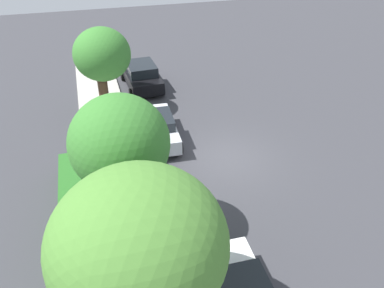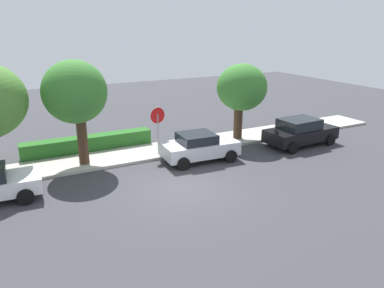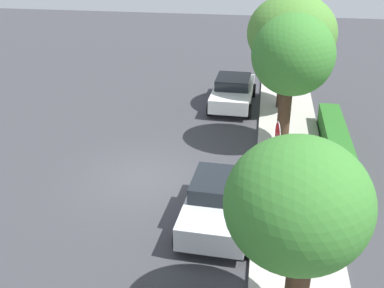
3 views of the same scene
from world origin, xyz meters
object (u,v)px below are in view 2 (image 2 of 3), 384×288
(stop_sign, at_px, (158,122))
(street_tree_mid_block, at_px, (242,88))
(parked_car_silver, at_px, (199,146))
(street_tree_far, at_px, (75,93))
(parked_car_black, at_px, (300,132))

(stop_sign, distance_m, street_tree_mid_block, 5.51)
(parked_car_silver, xyz_separation_m, street_tree_far, (-5.52, 2.02, 2.87))
(parked_car_black, bearing_deg, street_tree_mid_block, 139.03)
(stop_sign, distance_m, parked_car_silver, 2.49)
(parked_car_silver, xyz_separation_m, parked_car_black, (6.35, -0.44, 0.06))
(stop_sign, height_order, parked_car_black, stop_sign)
(parked_car_silver, distance_m, street_tree_mid_block, 4.82)
(stop_sign, xyz_separation_m, street_tree_mid_block, (5.34, 0.26, 1.31))
(street_tree_far, bearing_deg, stop_sign, -6.78)
(parked_car_black, bearing_deg, street_tree_far, 168.26)
(parked_car_silver, distance_m, street_tree_far, 6.54)
(parked_car_black, xyz_separation_m, street_tree_far, (-11.87, 2.47, 2.82))
(parked_car_black, relative_size, street_tree_mid_block, 0.96)
(parked_car_silver, relative_size, street_tree_mid_block, 0.86)
(stop_sign, height_order, street_tree_far, street_tree_far)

